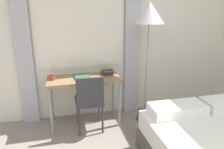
# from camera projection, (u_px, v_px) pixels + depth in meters

# --- Properties ---
(wall_back_with_window) EXTENTS (5.17, 0.13, 2.70)m
(wall_back_with_window) POSITION_uv_depth(u_px,v_px,m) (107.00, 35.00, 3.51)
(wall_back_with_window) COLOR silver
(wall_back_with_window) RESTS_ON ground_plane
(desk) EXTENTS (1.09, 0.50, 0.76)m
(desk) POSITION_uv_depth(u_px,v_px,m) (84.00, 82.00, 3.31)
(desk) COLOR #937551
(desk) RESTS_ON ground_plane
(desk_chair) EXTENTS (0.41, 0.41, 0.88)m
(desk_chair) POSITION_uv_depth(u_px,v_px,m) (89.00, 99.00, 3.15)
(desk_chair) COLOR #333338
(desk_chair) RESTS_ON ground_plane
(standing_lamp) EXTENTS (0.43, 0.43, 1.86)m
(standing_lamp) POSITION_uv_depth(u_px,v_px,m) (149.00, 18.00, 3.13)
(standing_lamp) COLOR #4C4C51
(standing_lamp) RESTS_ON ground_plane
(telephone) EXTENTS (0.18, 0.19, 0.08)m
(telephone) POSITION_uv_depth(u_px,v_px,m) (107.00, 72.00, 3.45)
(telephone) COLOR #2D2D2D
(telephone) RESTS_ON desk
(book) EXTENTS (0.23, 0.23, 0.02)m
(book) POSITION_uv_depth(u_px,v_px,m) (82.00, 76.00, 3.30)
(book) COLOR #33664C
(book) RESTS_ON desk
(mug) EXTENTS (0.08, 0.08, 0.10)m
(mug) POSITION_uv_depth(u_px,v_px,m) (52.00, 77.00, 3.18)
(mug) COLOR #993F33
(mug) RESTS_ON desk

